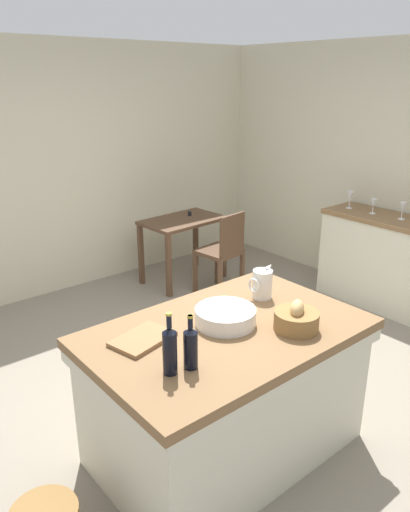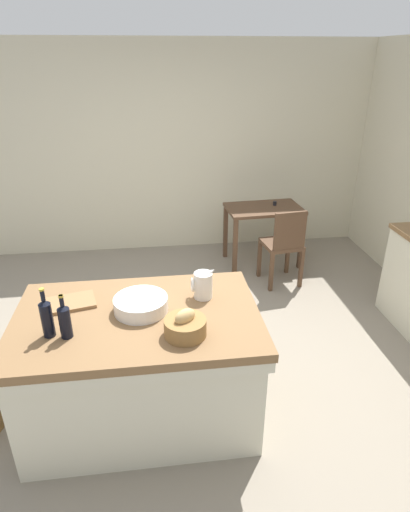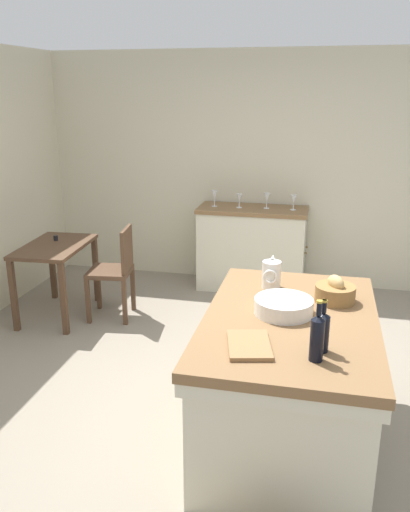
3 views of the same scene
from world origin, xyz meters
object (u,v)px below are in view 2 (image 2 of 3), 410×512
Objects in this scene: writing_desk at (264,217)px; wooden_chair at (284,244)px; wine_bottle_amber at (47,317)px; wine_bottle_dark at (65,320)px; cutting_board at (70,303)px; pitcher at (203,285)px; bread_basket at (185,326)px; wash_bowl at (141,304)px; island_table at (141,363)px.

wooden_chair is (0.08, -0.59, -0.11)m from writing_desk.
wine_bottle_dark is at bearing -13.58° from wine_bottle_amber.
wine_bottle_dark is (0.04, -0.38, 0.11)m from cutting_board.
pitcher is 0.46m from bread_basket.
wine_bottle_dark is at bearing -83.81° from cutting_board.
wine_bottle_dark is at bearing 174.05° from bread_basket.
island_table is at bearing -120.46° from wash_bowl.
writing_desk is 2.93m from cutting_board.
wooden_chair reaches higher than island_table.
writing_desk is 3.25m from wine_bottle_amber.
writing_desk is 2.85× the size of wine_bottle_amber.
writing_desk is at bearing 48.43° from cutting_board.
cutting_board is at bearing 163.63° from wash_bowl.
pitcher reaches higher than cutting_board.
wash_bowl reaches higher than writing_desk.
bread_basket is at bearing -30.93° from cutting_board.
wine_bottle_dark is at bearing -135.12° from wooden_chair.
pitcher reaches higher than wash_bowl.
writing_desk is at bearing 65.07° from pitcher.
island_table is 1.77× the size of wooden_chair.
pitcher reaches higher than bread_basket.
wine_bottle_dark is (-1.98, -1.97, 0.48)m from wooden_chair.
pitcher reaches higher than island_table.
bread_basket is at bearing -48.98° from wash_bowl.
wash_bowl reaches higher than wooden_chair.
cutting_board is (-1.94, -2.19, 0.26)m from writing_desk.
wash_bowl is 0.59m from wine_bottle_amber.
cutting_board is 1.15× the size of wine_bottle_dark.
cutting_board is 1.02× the size of wine_bottle_amber.
writing_desk is 2.60× the size of wash_bowl.
wash_bowl is 1.08× the size of cutting_board.
island_table is 6.27× the size of bread_basket.
wash_bowl is at bearing -122.02° from writing_desk.
wooden_chair is at bearing 43.00° from wine_bottle_amber.
wine_bottle_amber is at bearing 173.03° from bread_basket.
bread_basket is at bearing -110.63° from pitcher.
bread_basket is (0.30, -0.26, 0.46)m from island_table.
wine_bottle_dark is (-0.41, -0.19, 0.51)m from island_table.
wine_bottle_dark is at bearing -157.85° from pitcher.
pitcher is at bearing 20.34° from island_table.
wash_bowl is at bearing -164.28° from pitcher.
wooden_chair is 2.55× the size of wash_bowl.
wooden_chair is at bearing 48.75° from island_table.
pitcher is (0.46, 0.17, 0.49)m from island_table.
island_table is at bearing -159.66° from pitcher.
wash_bowl is (-1.46, -2.33, 0.30)m from writing_desk.
bread_basket reaches higher than cutting_board.
wooden_chair is 2.60m from cutting_board.
bread_basket is (0.27, -0.31, 0.02)m from wash_bowl.
island_table is 0.64m from cutting_board.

